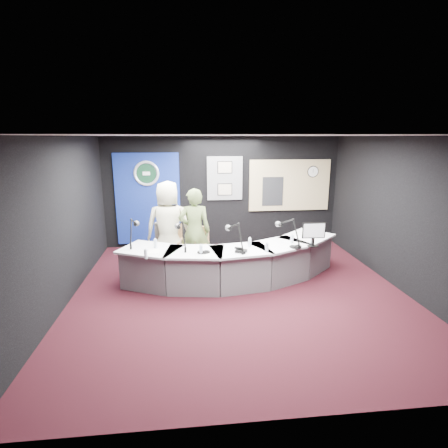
{
  "coord_description": "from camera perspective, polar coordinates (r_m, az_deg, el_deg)",
  "views": [
    {
      "loc": [
        -0.91,
        -5.87,
        2.78
      ],
      "look_at": [
        -0.2,
        0.8,
        1.1
      ],
      "focal_mm": 28.0,
      "sensor_mm": 36.0,
      "label": 1
    }
  ],
  "objects": [
    {
      "name": "armchair_right",
      "position": [
        7.29,
        -4.77,
        -4.34
      ],
      "size": [
        0.69,
        0.69,
        0.97
      ],
      "primitive_type": null,
      "rotation": [
        0.0,
        0.0,
        -0.34
      ],
      "color": "#AB7D4E",
      "rests_on": "ground"
    },
    {
      "name": "framed_photo_upper",
      "position": [
        8.89,
        0.15,
        9.23
      ],
      "size": [
        0.34,
        0.02,
        0.27
      ],
      "primitive_type": "cube",
      "color": "gray",
      "rests_on": "pinboard"
    },
    {
      "name": "backdrop_panel",
      "position": [
        9.02,
        -12.31,
        3.98
      ],
      "size": [
        1.6,
        0.05,
        2.3
      ],
      "primitive_type": "cube",
      "color": "navy",
      "rests_on": "wall_back"
    },
    {
      "name": "agency_seal",
      "position": [
        8.9,
        -12.56,
        8.06
      ],
      "size": [
        0.63,
        0.07,
        0.63
      ],
      "primitive_type": "torus",
      "rotation": [
        1.57,
        0.0,
        0.0
      ],
      "color": "silver",
      "rests_on": "backdrop_panel"
    },
    {
      "name": "wall_clock",
      "position": [
        9.43,
        14.33,
        8.29
      ],
      "size": [
        0.28,
        0.01,
        0.28
      ],
      "primitive_type": "cylinder",
      "rotation": [
        1.57,
        0.0,
        0.0
      ],
      "color": "white",
      "rests_on": "booth_window_frame"
    },
    {
      "name": "boom_mic_c",
      "position": [
        6.4,
        1.83,
        -1.62
      ],
      "size": [
        0.31,
        0.71,
        0.6
      ],
      "primitive_type": null,
      "color": "black",
      "rests_on": "broadcast_desk"
    },
    {
      "name": "person_man",
      "position": [
        7.41,
        -9.04,
        -0.37
      ],
      "size": [
        0.95,
        0.64,
        1.91
      ],
      "primitive_type": "imported",
      "rotation": [
        0.0,
        0.0,
        3.11
      ],
      "color": "beige",
      "rests_on": "ground"
    },
    {
      "name": "paper_stack",
      "position": [
        6.5,
        -11.36,
        -4.39
      ],
      "size": [
        0.2,
        0.29,
        0.0
      ],
      "primitive_type": "cube",
      "rotation": [
        0.0,
        0.0,
        -0.0
      ],
      "color": "white",
      "rests_on": "broadcast_desk"
    },
    {
      "name": "draped_jacket",
      "position": [
        7.74,
        -9.32,
        -2.34
      ],
      "size": [
        0.51,
        0.18,
        0.7
      ],
      "primitive_type": "cube",
      "rotation": [
        0.0,
        0.0,
        -0.17
      ],
      "color": "#655E55",
      "rests_on": "armchair_left"
    },
    {
      "name": "boom_mic_a",
      "position": [
        6.94,
        -14.57,
        -0.84
      ],
      "size": [
        0.16,
        0.74,
        0.6
      ],
      "primitive_type": null,
      "color": "black",
      "rests_on": "broadcast_desk"
    },
    {
      "name": "broadcast_desk",
      "position": [
        6.91,
        1.47,
        -6.32
      ],
      "size": [
        4.5,
        1.9,
        0.75
      ],
      "primitive_type": null,
      "color": "silver",
      "rests_on": "ground"
    },
    {
      "name": "framed_photo_lower",
      "position": [
        8.96,
        0.14,
        5.66
      ],
      "size": [
        0.34,
        0.02,
        0.27
      ],
      "primitive_type": "cube",
      "color": "gray",
      "rests_on": "pinboard"
    },
    {
      "name": "booth_glow",
      "position": [
        9.3,
        10.66,
        6.23
      ],
      "size": [
        2.0,
        0.02,
        1.2
      ],
      "primitive_type": "cube",
      "color": "beige",
      "rests_on": "booth_window_frame"
    },
    {
      "name": "computer_monitor",
      "position": [
        6.78,
        14.43,
        -1.0
      ],
      "size": [
        0.41,
        0.03,
        0.28
      ],
      "primitive_type": "cube",
      "rotation": [
        0.0,
        0.0,
        -0.02
      ],
      "color": "black",
      "rests_on": "broadcast_desk"
    },
    {
      "name": "boom_mic_d",
      "position": [
        6.82,
        10.45,
        -0.87
      ],
      "size": [
        0.38,
        0.68,
        0.6
      ],
      "primitive_type": null,
      "color": "black",
      "rests_on": "broadcast_desk"
    },
    {
      "name": "notepad",
      "position": [
        6.21,
        -2.66,
        -5.01
      ],
      "size": [
        0.24,
        0.31,
        0.0
      ],
      "primitive_type": "cube",
      "rotation": [
        0.0,
        0.0,
        0.22
      ],
      "color": "white",
      "rests_on": "broadcast_desk"
    },
    {
      "name": "ground",
      "position": [
        6.56,
        2.52,
        -11.04
      ],
      "size": [
        6.0,
        6.0,
        0.0
      ],
      "primitive_type": "plane",
      "color": "black",
      "rests_on": "ground"
    },
    {
      "name": "headphones_far",
      "position": [
        6.3,
        -3.35,
        -4.59
      ],
      "size": [
        0.19,
        0.19,
        0.03
      ],
      "primitive_type": "torus",
      "color": "black",
      "rests_on": "broadcast_desk"
    },
    {
      "name": "water_bottles",
      "position": [
        6.44,
        1.7,
        -3.48
      ],
      "size": [
        3.2,
        0.68,
        0.18
      ],
      "primitive_type": null,
      "color": "silver",
      "rests_on": "broadcast_desk"
    },
    {
      "name": "wall_back",
      "position": [
        9.02,
        -0.21,
        5.27
      ],
      "size": [
        6.0,
        0.02,
        2.8
      ],
      "primitive_type": "cube",
      "color": "black",
      "rests_on": "ground"
    },
    {
      "name": "seal_center",
      "position": [
        8.9,
        -12.56,
        8.06
      ],
      "size": [
        0.48,
        0.01,
        0.48
      ],
      "primitive_type": "cylinder",
      "rotation": [
        1.57,
        0.0,
        0.0
      ],
      "color": "#0E321D",
      "rests_on": "backdrop_panel"
    },
    {
      "name": "ceiling",
      "position": [
        5.94,
        2.82,
        14.24
      ],
      "size": [
        6.0,
        6.0,
        0.02
      ],
      "primitive_type": "cube",
      "color": "silver",
      "rests_on": "ground"
    },
    {
      "name": "equipment_rack",
      "position": [
        9.18,
        7.95,
        5.29
      ],
      "size": [
        0.55,
        0.02,
        0.75
      ],
      "primitive_type": "cube",
      "color": "black",
      "rests_on": "booth_window_frame"
    },
    {
      "name": "wall_right",
      "position": [
        7.18,
        27.06,
        1.43
      ],
      "size": [
        0.02,
        6.0,
        2.8
      ],
      "primitive_type": "cube",
      "color": "black",
      "rests_on": "ground"
    },
    {
      "name": "pinboard",
      "position": [
        8.95,
        0.12,
        7.46
      ],
      "size": [
        0.9,
        0.04,
        1.1
      ],
      "primitive_type": "cube",
      "color": "slate",
      "rests_on": "wall_back"
    },
    {
      "name": "wall_left",
      "position": [
        6.38,
        -25.03,
        0.23
      ],
      "size": [
        0.02,
        6.0,
        2.8
      ],
      "primitive_type": "cube",
      "color": "black",
      "rests_on": "ground"
    },
    {
      "name": "booth_window_frame",
      "position": [
        9.31,
        10.65,
        6.24
      ],
      "size": [
        2.12,
        0.06,
        1.32
      ],
      "primitive_type": "cube",
      "color": "tan",
      "rests_on": "wall_back"
    },
    {
      "name": "wall_front",
      "position": [
        3.31,
        10.65,
        -10.85
      ],
      "size": [
        6.0,
        0.02,
        2.8
      ],
      "primitive_type": "cube",
      "color": "black",
      "rests_on": "ground"
    },
    {
      "name": "armchair_left",
      "position": [
        7.52,
        -8.92,
        -3.52
      ],
      "size": [
        0.69,
        0.69,
        1.06
      ],
      "primitive_type": null,
      "rotation": [
        0.0,
        0.0,
        -0.17
      ],
      "color": "#AB7D4E",
      "rests_on": "ground"
    },
    {
      "name": "desk_phone",
      "position": [
        6.33,
        2.82,
        -4.42
      ],
      "size": [
        0.24,
        0.22,
        0.05
      ],
      "primitive_type": "cube",
      "rotation": [
        0.0,
        0.0,
        -0.46
      ],
      "color": "black",
      "rests_on": "broadcast_desk"
    },
    {
      "name": "person_woman",
      "position": [
        7.17,
        -4.83,
        -1.24
      ],
      "size": [
        0.67,
        0.45,
        1.79
      ],
      "primitive_type": "imported",
      "rotation": [
        0.0,
        0.0,
        3.1
      ],
      "color": "#506133",
      "rests_on": "ground"
    },
    {
      "name": "headphones_near",
      "position": [
        6.73,
        11.59,
        -3.62
      ],
      "size": [
        0.24,
        0.24,
        0.04
      ],
      "primitive_type": "torus",
      "color": "black",
      "rests_on": "broadcast_desk"
    },
    {
      "name": "boom_mic_b",
      "position": [
        6.57,
        -7.02,
        -1.32
      ],
      "size": [
        0.26,
        0.72,
        0.6
      ],
      "primitive_type": null,
      "color": "black",
      "rests_on": "broadcast_desk"
    }
  ]
}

